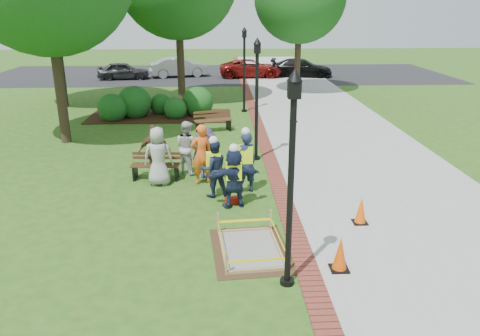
{
  "coord_description": "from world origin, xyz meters",
  "views": [
    {
      "loc": [
        -0.05,
        -11.01,
        5.27
      ],
      "look_at": [
        0.5,
        1.2,
        1.0
      ],
      "focal_mm": 35.0,
      "sensor_mm": 36.0,
      "label": 1
    }
  ],
  "objects_px": {
    "bench_near": "(156,171)",
    "hivis_worker_a": "(234,176)",
    "wet_concrete_pad": "(250,241)",
    "lamp_near": "(291,167)",
    "cone_front": "(340,255)",
    "hivis_worker_b": "(245,161)",
    "hivis_worker_c": "(214,167)"
  },
  "relations": [
    {
      "from": "lamp_near",
      "to": "hivis_worker_a",
      "type": "xyz_separation_m",
      "value": [
        -0.93,
        3.86,
        -1.58
      ]
    },
    {
      "from": "wet_concrete_pad",
      "to": "bench_near",
      "type": "distance_m",
      "value": 5.48
    },
    {
      "from": "bench_near",
      "to": "wet_concrete_pad",
      "type": "bearing_deg",
      "value": -60.36
    },
    {
      "from": "cone_front",
      "to": "hivis_worker_b",
      "type": "xyz_separation_m",
      "value": [
        -1.72,
        4.46,
        0.61
      ]
    },
    {
      "from": "wet_concrete_pad",
      "to": "lamp_near",
      "type": "bearing_deg",
      "value": -64.85
    },
    {
      "from": "lamp_near",
      "to": "hivis_worker_b",
      "type": "xyz_separation_m",
      "value": [
        -0.56,
        4.92,
        -1.5
      ]
    },
    {
      "from": "hivis_worker_a",
      "to": "hivis_worker_b",
      "type": "bearing_deg",
      "value": 70.58
    },
    {
      "from": "cone_front",
      "to": "hivis_worker_a",
      "type": "height_order",
      "value": "hivis_worker_a"
    },
    {
      "from": "wet_concrete_pad",
      "to": "hivis_worker_a",
      "type": "relative_size",
      "value": 1.35
    },
    {
      "from": "hivis_worker_b",
      "to": "cone_front",
      "type": "bearing_deg",
      "value": -68.86
    },
    {
      "from": "bench_near",
      "to": "lamp_near",
      "type": "height_order",
      "value": "lamp_near"
    },
    {
      "from": "hivis_worker_a",
      "to": "hivis_worker_c",
      "type": "distance_m",
      "value": 0.96
    },
    {
      "from": "wet_concrete_pad",
      "to": "hivis_worker_b",
      "type": "xyz_separation_m",
      "value": [
        0.08,
        3.55,
        0.74
      ]
    },
    {
      "from": "bench_near",
      "to": "lamp_near",
      "type": "distance_m",
      "value": 7.33
    },
    {
      "from": "lamp_near",
      "to": "hivis_worker_a",
      "type": "bearing_deg",
      "value": 103.59
    },
    {
      "from": "wet_concrete_pad",
      "to": "lamp_near",
      "type": "height_order",
      "value": "lamp_near"
    },
    {
      "from": "bench_near",
      "to": "hivis_worker_a",
      "type": "distance_m",
      "value": 3.38
    },
    {
      "from": "bench_near",
      "to": "hivis_worker_c",
      "type": "xyz_separation_m",
      "value": [
        1.87,
        -1.49,
        0.64
      ]
    },
    {
      "from": "lamp_near",
      "to": "hivis_worker_c",
      "type": "relative_size",
      "value": 2.36
    },
    {
      "from": "hivis_worker_b",
      "to": "hivis_worker_c",
      "type": "bearing_deg",
      "value": -163.29
    },
    {
      "from": "hivis_worker_c",
      "to": "cone_front",
      "type": "bearing_deg",
      "value": -57.64
    },
    {
      "from": "hivis_worker_a",
      "to": "lamp_near",
      "type": "bearing_deg",
      "value": -76.41
    },
    {
      "from": "bench_near",
      "to": "lamp_near",
      "type": "bearing_deg",
      "value": -61.33
    },
    {
      "from": "bench_near",
      "to": "hivis_worker_a",
      "type": "relative_size",
      "value": 0.87
    },
    {
      "from": "bench_near",
      "to": "cone_front",
      "type": "bearing_deg",
      "value": -51.47
    },
    {
      "from": "lamp_near",
      "to": "bench_near",
      "type": "bearing_deg",
      "value": 118.67
    },
    {
      "from": "wet_concrete_pad",
      "to": "cone_front",
      "type": "relative_size",
      "value": 3.19
    },
    {
      "from": "wet_concrete_pad",
      "to": "hivis_worker_c",
      "type": "bearing_deg",
      "value": 104.45
    },
    {
      "from": "cone_front",
      "to": "hivis_worker_a",
      "type": "xyz_separation_m",
      "value": [
        -2.1,
        3.4,
        0.53
      ]
    },
    {
      "from": "wet_concrete_pad",
      "to": "hivis_worker_c",
      "type": "height_order",
      "value": "hivis_worker_c"
    },
    {
      "from": "lamp_near",
      "to": "hivis_worker_c",
      "type": "height_order",
      "value": "lamp_near"
    },
    {
      "from": "wet_concrete_pad",
      "to": "hivis_worker_b",
      "type": "relative_size",
      "value": 1.23
    }
  ]
}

